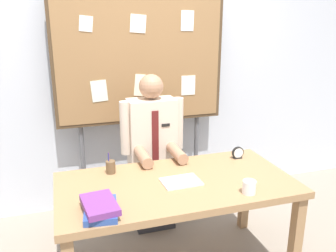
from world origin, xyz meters
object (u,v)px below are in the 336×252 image
object	(u,v)px
person	(152,159)
desk_clock	(238,153)
open_notebook	(181,182)
coffee_mug	(249,187)
pen_holder	(111,167)
desk	(176,192)
bulletin_board	(141,58)
book_stack	(100,207)

from	to	relation	value
person	desk_clock	size ratio (longest dim) A/B	14.02
open_notebook	desk_clock	distance (m)	0.65
coffee_mug	pen_holder	distance (m)	1.00
desk	pen_holder	distance (m)	0.52
open_notebook	pen_holder	bearing A→B (deg)	145.46
person	desk_clock	bearing A→B (deg)	-32.31
bulletin_board	desk	bearing A→B (deg)	-90.00
book_stack	coffee_mug	size ratio (longest dim) A/B	3.53
desk_clock	book_stack	bearing A→B (deg)	-156.06
open_notebook	desk	bearing A→B (deg)	142.73
person	open_notebook	size ratio (longest dim) A/B	5.21
desk	bulletin_board	size ratio (longest dim) A/B	0.78
desk	book_stack	bearing A→B (deg)	-154.91
desk	bulletin_board	world-z (taller)	bulletin_board
desk_clock	pen_holder	bearing A→B (deg)	178.64
open_notebook	pen_holder	distance (m)	0.54
open_notebook	pen_holder	xyz separation A→B (m)	(-0.44, 0.30, 0.04)
bulletin_board	open_notebook	distance (m)	1.27
person	book_stack	size ratio (longest dim) A/B	4.43
book_stack	bulletin_board	bearing A→B (deg)	66.17
desk	open_notebook	xyz separation A→B (m)	(0.03, -0.02, 0.09)
open_notebook	coffee_mug	world-z (taller)	coffee_mug
bulletin_board	pen_holder	bearing A→B (deg)	-119.94
desk_clock	bulletin_board	bearing A→B (deg)	129.52
coffee_mug	bulletin_board	bearing A→B (deg)	106.77
open_notebook	desk_clock	size ratio (longest dim) A/B	2.69
person	coffee_mug	xyz separation A→B (m)	(0.39, -0.95, 0.13)
book_stack	desk_clock	distance (m)	1.29
book_stack	open_notebook	distance (m)	0.64
book_stack	pen_holder	world-z (taller)	pen_holder
person	open_notebook	distance (m)	0.68
book_stack	coffee_mug	distance (m)	0.96
book_stack	open_notebook	bearing A→B (deg)	22.45
person	book_stack	distance (m)	1.08
person	pen_holder	distance (m)	0.57
desk	bulletin_board	xyz separation A→B (m)	(0.00, 1.01, 0.84)
open_notebook	desk_clock	world-z (taller)	desk_clock
person	pen_holder	xyz separation A→B (m)	(-0.42, -0.36, 0.13)
person	open_notebook	xyz separation A→B (m)	(0.03, -0.67, 0.09)
open_notebook	coffee_mug	bearing A→B (deg)	-37.59
bulletin_board	person	bearing A→B (deg)	-90.01
desk_clock	pen_holder	distance (m)	1.03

